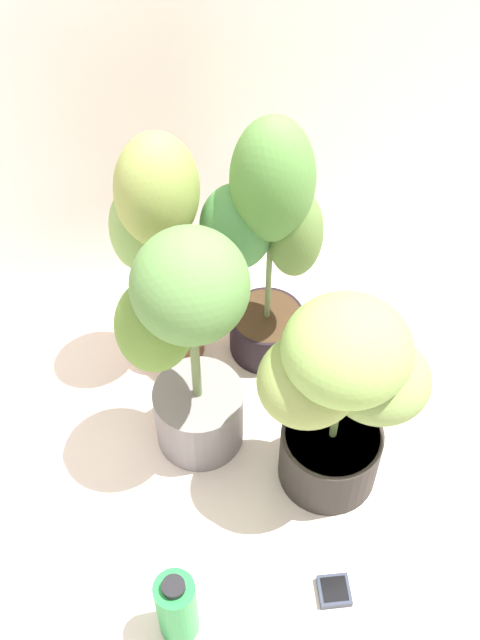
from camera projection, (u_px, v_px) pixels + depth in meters
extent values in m
plane|color=silver|center=(210.00, 477.00, 2.25)|extent=(8.00, 8.00, 0.00)
cylinder|color=#9A583C|center=(171.00, 328.00, 2.47)|extent=(0.20, 0.20, 0.18)
cylinder|color=#3D2A25|center=(170.00, 311.00, 2.40)|extent=(0.18, 0.18, 0.02)
cylinder|color=#597D43|center=(163.00, 247.00, 2.19)|extent=(0.03, 0.03, 0.53)
ellipsoid|color=#8C9E4B|center=(157.00, 191.00, 2.04)|extent=(0.31, 0.30, 0.34)
ellipsoid|color=#78A152|center=(138.00, 229.00, 2.14)|extent=(0.21, 0.20, 0.28)
cylinder|color=black|center=(266.00, 331.00, 2.48)|extent=(0.23, 0.23, 0.15)
cylinder|color=#3D2B19|center=(267.00, 317.00, 2.43)|extent=(0.21, 0.21, 0.02)
cylinder|color=#6A814C|center=(270.00, 245.00, 2.19)|extent=(0.02, 0.02, 0.60)
ellipsoid|color=#558A3E|center=(273.00, 181.00, 2.01)|extent=(0.22, 0.22, 0.37)
ellipsoid|color=#478346|center=(236.00, 227.00, 2.13)|extent=(0.27, 0.27, 0.26)
ellipsoid|color=#5C7B3B|center=(295.00, 233.00, 2.15)|extent=(0.17, 0.18, 0.29)
cylinder|color=slate|center=(199.00, 414.00, 2.26)|extent=(0.25, 0.25, 0.21)
cylinder|color=#452A1D|center=(198.00, 395.00, 2.18)|extent=(0.23, 0.23, 0.02)
cylinder|color=#677A4B|center=(194.00, 337.00, 1.98)|extent=(0.02, 0.02, 0.50)
ellipsoid|color=#568441|center=(190.00, 286.00, 1.84)|extent=(0.32, 0.32, 0.28)
ellipsoid|color=#5A8231|center=(154.00, 326.00, 1.93)|extent=(0.25, 0.25, 0.27)
cylinder|color=#2C2823|center=(329.00, 453.00, 2.19)|extent=(0.27, 0.27, 0.20)
cylinder|color=#3E371D|center=(332.00, 436.00, 2.12)|extent=(0.25, 0.25, 0.02)
cylinder|color=#58783C|center=(340.00, 389.00, 1.95)|extent=(0.02, 0.02, 0.42)
ellipsoid|color=#85AB52|center=(347.00, 350.00, 1.83)|extent=(0.38, 0.38, 0.23)
ellipsoid|color=#889E4F|center=(309.00, 380.00, 1.90)|extent=(0.31, 0.31, 0.21)
ellipsoid|color=#7E9B51|center=(379.00, 380.00, 1.93)|extent=(0.32, 0.32, 0.18)
cube|color=#2A3143|center=(334.00, 591.00, 2.04)|extent=(0.10, 0.10, 0.02)
cube|color=black|center=(335.00, 589.00, 2.03)|extent=(0.08, 0.08, 0.00)
cylinder|color=#228F3C|center=(177.00, 608.00, 1.90)|extent=(0.10, 0.10, 0.25)
cylinder|color=black|center=(173.00, 587.00, 1.80)|extent=(0.05, 0.05, 0.02)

